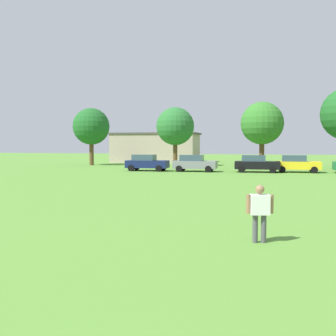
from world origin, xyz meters
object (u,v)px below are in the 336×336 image
object	(u,v)px
parked_car_navy_0	(147,163)
tree_center_left	(262,123)
parked_car_yellow_3	(297,164)
tree_left	(175,126)
tree_far_left	(91,127)
parked_car_black_2	(256,164)
parked_car_gray_1	(194,163)
adult_bystander	(260,209)

from	to	relation	value
parked_car_navy_0	tree_center_left	size ratio (longest dim) A/B	0.57
parked_car_navy_0	parked_car_yellow_3	xyz separation A→B (m)	(14.86, 1.35, 0.00)
parked_car_yellow_3	tree_left	size ratio (longest dim) A/B	0.59
tree_far_left	tree_left	xyz separation A→B (m)	(11.29, -0.10, -0.09)
parked_car_black_2	parked_car_yellow_3	xyz separation A→B (m)	(3.80, 0.71, 0.00)
parked_car_gray_1	parked_car_black_2	world-z (taller)	same
parked_car_yellow_3	tree_left	distance (m)	16.41
parked_car_navy_0	tree_far_left	distance (m)	14.42
tree_far_left	parked_car_yellow_3	bearing A→B (deg)	-17.21
parked_car_black_2	tree_left	bearing A→B (deg)	140.22
parked_car_gray_1	parked_car_yellow_3	distance (m)	9.97
parked_car_navy_0	parked_car_yellow_3	size ratio (longest dim) A/B	1.00
tree_center_left	parked_car_yellow_3	bearing A→B (deg)	-61.11
parked_car_gray_1	parked_car_yellow_3	xyz separation A→B (m)	(9.91, 1.16, 0.00)
parked_car_yellow_3	tree_center_left	xyz separation A→B (m)	(-3.42, 6.19, 4.25)
tree_far_left	tree_center_left	size ratio (longest dim) A/B	0.99
parked_car_navy_0	parked_car_gray_1	world-z (taller)	same
parked_car_navy_0	parked_car_yellow_3	bearing A→B (deg)	5.19
parked_car_navy_0	parked_car_black_2	distance (m)	11.08
parked_car_black_2	tree_left	size ratio (longest dim) A/B	0.59
adult_bystander	parked_car_black_2	bearing A→B (deg)	77.47
parked_car_black_2	parked_car_yellow_3	size ratio (longest dim) A/B	1.00
parked_car_gray_1	tree_center_left	xyz separation A→B (m)	(6.49, 7.35, 4.25)
adult_bystander	tree_left	xyz separation A→B (m)	(-10.95, 37.21, 3.97)
parked_car_black_2	tree_center_left	size ratio (longest dim) A/B	0.57
adult_bystander	parked_car_yellow_3	distance (m)	29.65
adult_bystander	parked_car_yellow_3	size ratio (longest dim) A/B	0.38
parked_car_gray_1	tree_center_left	distance (m)	10.69
tree_center_left	tree_far_left	bearing A→B (deg)	175.76
parked_car_gray_1	tree_left	world-z (taller)	tree_left
parked_car_black_2	adult_bystander	bearing A→B (deg)	-88.32
parked_car_navy_0	parked_car_gray_1	size ratio (longest dim) A/B	1.00
parked_car_gray_1	adult_bystander	bearing A→B (deg)	-76.22
adult_bystander	parked_car_navy_0	distance (m)	30.57
parked_car_gray_1	tree_left	xyz separation A→B (m)	(-4.00, 8.87, 4.08)
parked_car_black_2	tree_left	xyz separation A→B (m)	(-10.10, 8.41, 4.08)
parked_car_yellow_3	tree_far_left	size ratio (longest dim) A/B	0.58
tree_far_left	adult_bystander	bearing A→B (deg)	-59.20
adult_bystander	tree_left	bearing A→B (deg)	92.18
parked_car_gray_1	tree_far_left	xyz separation A→B (m)	(-15.29, 8.97, 4.18)
adult_bystander	parked_car_gray_1	distance (m)	29.18
tree_center_left	tree_left	bearing A→B (deg)	171.77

